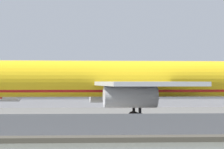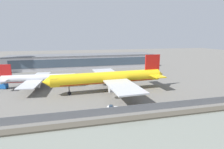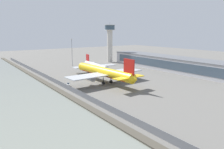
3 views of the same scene
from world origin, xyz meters
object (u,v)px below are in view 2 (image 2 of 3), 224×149
at_px(cargo_jet_yellow, 110,78).
at_px(ops_van, 2,86).
at_px(baggage_tug, 112,108).
at_px(passenger_jet_silver, 38,79).

distance_m(cargo_jet_yellow, ops_van, 50.67).
bearing_deg(baggage_tug, passenger_jet_silver, 129.54).
bearing_deg(baggage_tug, ops_van, 140.88).
bearing_deg(cargo_jet_yellow, passenger_jet_silver, 157.68).
relative_size(baggage_tug, ops_van, 0.64).
bearing_deg(passenger_jet_silver, baggage_tug, -50.46).
distance_m(passenger_jet_silver, baggage_tug, 43.38).
bearing_deg(passenger_jet_silver, ops_van, 171.50).
xyz_separation_m(cargo_jet_yellow, passenger_jet_silver, (-31.53, 12.95, -1.61)).
xyz_separation_m(baggage_tug, ops_van, (-44.02, 35.80, 0.47)).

